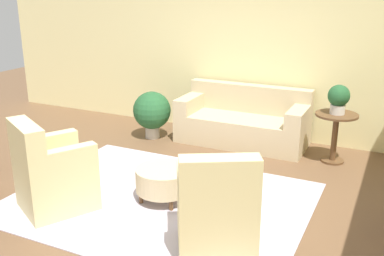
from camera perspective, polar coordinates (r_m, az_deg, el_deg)
ground_plane at (r=5.29m, az=-4.09°, el=-9.20°), size 16.00×16.00×0.00m
wall_back at (r=7.37m, az=6.72°, el=9.94°), size 9.54×0.12×2.80m
rug at (r=5.29m, az=-4.09°, el=-9.16°), size 3.33×2.56×0.01m
couch at (r=7.08m, az=6.50°, el=0.70°), size 1.99×0.86×0.88m
armchair_left at (r=5.17m, az=-17.46°, el=-5.71°), size 0.96×0.98×1.03m
armchair_right at (r=4.19m, az=3.07°, el=-10.66°), size 0.96×0.98×1.03m
ottoman_table at (r=5.20m, az=-3.60°, el=-6.53°), size 0.65×0.65×0.38m
side_table at (r=6.52m, az=17.75°, el=-0.12°), size 0.58×0.58×0.70m
potted_plant_on_side_table at (r=6.40m, az=18.12°, el=3.65°), size 0.30×0.30×0.40m
potted_plant_floor at (r=7.25m, az=-5.11°, el=2.12°), size 0.61×0.61×0.76m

